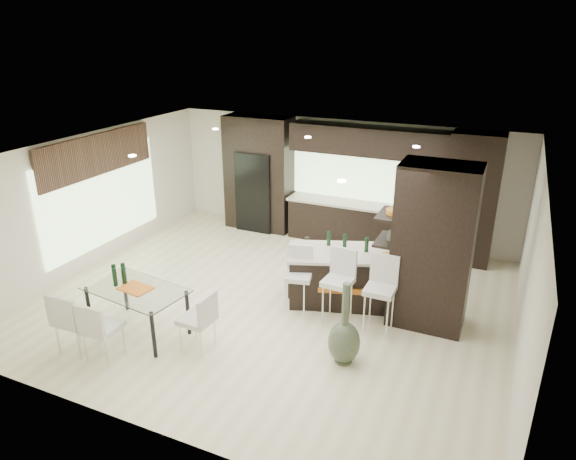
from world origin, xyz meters
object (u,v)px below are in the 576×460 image
at_px(bench, 353,296).
at_px(chair_far, 76,323).
at_px(stool_mid, 337,295).
at_px(floor_vase, 345,323).
at_px(dining_table, 138,310).
at_px(chair_near, 103,332).
at_px(kitchen_island, 352,276).
at_px(stool_left, 299,288).
at_px(stool_right, 379,303).
at_px(chair_end, 197,323).

relative_size(bench, chair_far, 1.27).
xyz_separation_m(stool_mid, floor_vase, (0.45, -0.99, 0.13)).
xyz_separation_m(dining_table, chair_near, (0.00, -0.77, 0.06)).
distance_m(stool_mid, dining_table, 3.22).
distance_m(dining_table, chair_far, 0.94).
height_order(kitchen_island, chair_near, kitchen_island).
bearing_deg(kitchen_island, stool_left, -151.57).
height_order(floor_vase, chair_near, floor_vase).
xyz_separation_m(stool_left, stool_right, (1.39, -0.02, 0.04)).
xyz_separation_m(stool_right, chair_end, (-2.38, -1.57, -0.08)).
bearing_deg(chair_far, stool_right, 28.67).
relative_size(kitchen_island, dining_table, 1.41).
relative_size(stool_mid, stool_right, 0.99).
bearing_deg(bench, chair_end, -146.31).
distance_m(bench, chair_near, 4.11).
bearing_deg(kitchen_island, stool_mid, -110.53).
relative_size(bench, floor_vase, 0.93).
height_order(bench, chair_far, chair_far).
bearing_deg(kitchen_island, stool_right, -70.06).
distance_m(stool_mid, chair_near, 3.65).
xyz_separation_m(floor_vase, chair_near, (-3.25, -1.35, -0.20)).
height_order(bench, chair_near, chair_near).
height_order(stool_left, dining_table, stool_left).
bearing_deg(stool_mid, stool_left, -176.69).
distance_m(chair_near, chair_far, 0.50).
distance_m(stool_left, dining_table, 2.64).
relative_size(bench, chair_near, 1.35).
distance_m(floor_vase, chair_far, 4.00).
relative_size(kitchen_island, chair_far, 2.40).
relative_size(stool_right, chair_end, 1.19).
height_order(stool_right, floor_vase, floor_vase).
distance_m(kitchen_island, chair_near, 4.22).
distance_m(stool_left, stool_right, 1.39).
distance_m(bench, floor_vase, 1.64).
height_order(dining_table, chair_far, chair_far).
bearing_deg(stool_right, kitchen_island, 130.76).
bearing_deg(stool_left, stool_mid, -14.57).
relative_size(kitchen_island, stool_mid, 2.21).
height_order(floor_vase, chair_end, floor_vase).
bearing_deg(stool_mid, chair_near, -135.72).
bearing_deg(bench, dining_table, -160.06).
xyz_separation_m(chair_far, chair_end, (1.62, 0.79, -0.04)).
bearing_deg(stool_left, dining_table, -156.55).
height_order(stool_left, stool_right, stool_right).
relative_size(stool_left, stool_mid, 0.94).
height_order(stool_left, chair_end, stool_left).
height_order(stool_mid, dining_table, stool_mid).
bearing_deg(chair_far, stool_left, 40.44).
relative_size(kitchen_island, stool_right, 2.19).
relative_size(stool_left, bench, 0.80).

